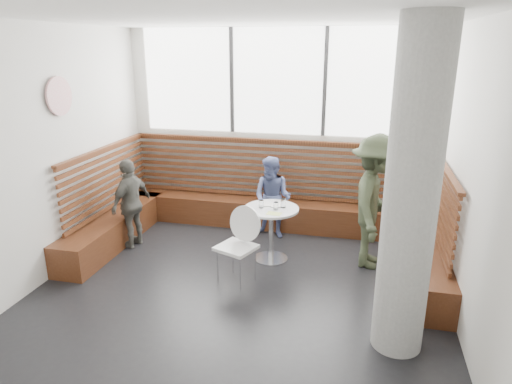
% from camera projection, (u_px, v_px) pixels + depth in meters
% --- Properties ---
extents(room, '(5.00, 5.00, 3.20)m').
position_uv_depth(room, '(236.00, 168.00, 5.16)').
color(room, silver).
rests_on(room, ground).
extents(booth, '(5.00, 2.50, 1.44)m').
position_uv_depth(booth, '(267.00, 213.00, 7.16)').
color(booth, '#442211').
rests_on(booth, ground).
extents(concrete_column, '(0.50, 0.50, 3.20)m').
position_uv_depth(concrete_column, '(411.00, 196.00, 4.19)').
color(concrete_column, gray).
rests_on(concrete_column, ground).
extents(wall_art, '(0.03, 0.50, 0.50)m').
position_uv_depth(wall_art, '(59.00, 96.00, 5.85)').
color(wall_art, white).
rests_on(wall_art, room).
extents(cafe_table, '(0.76, 0.76, 0.78)m').
position_uv_depth(cafe_table, '(271.00, 223.00, 6.36)').
color(cafe_table, silver).
rests_on(cafe_table, ground).
extents(cafe_chair, '(0.47, 0.46, 0.98)m').
position_uv_depth(cafe_chair, '(238.00, 238.00, 5.81)').
color(cafe_chair, white).
rests_on(cafe_chair, ground).
extents(adult_man, '(0.79, 1.25, 1.84)m').
position_uv_depth(adult_man, '(375.00, 202.00, 6.11)').
color(adult_man, '#37402B').
rests_on(adult_man, ground).
extents(child_back, '(0.73, 0.62, 1.29)m').
position_uv_depth(child_back, '(272.00, 198.00, 7.14)').
color(child_back, '#5C6AA0').
rests_on(child_back, ground).
extents(child_left, '(0.49, 0.84, 1.35)m').
position_uv_depth(child_left, '(131.00, 203.00, 6.81)').
color(child_left, '#5A5952').
rests_on(child_left, ground).
extents(plate_near, '(0.19, 0.19, 0.01)m').
position_uv_depth(plate_near, '(267.00, 204.00, 6.41)').
color(plate_near, white).
rests_on(plate_near, cafe_table).
extents(plate_far, '(0.19, 0.19, 0.01)m').
position_uv_depth(plate_far, '(276.00, 205.00, 6.37)').
color(plate_far, white).
rests_on(plate_far, cafe_table).
extents(glass_left, '(0.07, 0.07, 0.11)m').
position_uv_depth(glass_left, '(261.00, 204.00, 6.29)').
color(glass_left, white).
rests_on(glass_left, cafe_table).
extents(glass_mid, '(0.07, 0.07, 0.11)m').
position_uv_depth(glass_mid, '(276.00, 206.00, 6.21)').
color(glass_mid, white).
rests_on(glass_mid, cafe_table).
extents(glass_right, '(0.08, 0.08, 0.12)m').
position_uv_depth(glass_right, '(283.00, 203.00, 6.30)').
color(glass_right, white).
rests_on(glass_right, cafe_table).
extents(menu_card, '(0.21, 0.15, 0.00)m').
position_uv_depth(menu_card, '(274.00, 214.00, 6.07)').
color(menu_card, '#A5C64C').
rests_on(menu_card, cafe_table).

